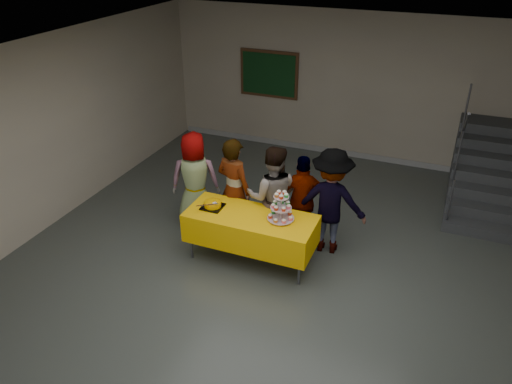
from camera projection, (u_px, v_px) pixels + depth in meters
room_shell at (269, 153)px, 5.72m from camera, size 10.00×10.04×3.02m
bake_table at (251, 228)px, 7.22m from camera, size 1.88×0.78×0.77m
cupcake_stand at (281, 209)px, 6.92m from camera, size 0.38×0.38×0.44m
bear_cake at (213, 204)px, 7.29m from camera, size 0.32×0.36×0.12m
schoolchild_a at (195, 180)px, 8.03m from camera, size 0.92×0.77×1.60m
schoolchild_b at (234, 189)px, 7.66m from camera, size 0.70×0.55×1.68m
schoolchild_c at (272, 197)px, 7.50m from camera, size 0.95×0.83×1.64m
schoolchild_d at (303, 201)px, 7.56m from camera, size 0.92×0.57×1.47m
schoolchild_e at (331, 201)px, 7.35m from camera, size 1.13×0.71×1.66m
staircase at (490, 173)px, 8.95m from camera, size 1.30×2.40×2.04m
noticeboard at (269, 74)px, 10.62m from camera, size 1.30×0.05×1.00m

